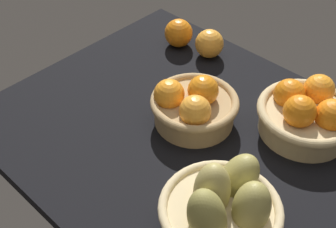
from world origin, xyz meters
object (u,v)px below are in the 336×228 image
basket_far_right (307,114)px  basket_near_right_pears (222,208)px  basket_center (193,106)px  loose_orange_back_gap (179,33)px  loose_orange_front_gap (209,44)px

basket_far_right → basket_near_right_pears: 33.28cm
basket_center → loose_orange_back_gap: 32.28cm
basket_far_right → basket_center: bearing=-142.7°
basket_near_right_pears → loose_orange_front_gap: bearing=132.2°
basket_far_right → basket_center: size_ratio=1.10×
basket_far_right → loose_orange_back_gap: bearing=172.4°
basket_near_right_pears → loose_orange_back_gap: 61.10cm
loose_orange_front_gap → loose_orange_back_gap: size_ratio=0.99×
loose_orange_back_gap → loose_orange_front_gap: bearing=11.4°
basket_far_right → loose_orange_back_gap: basket_far_right is taller
basket_center → loose_orange_back_gap: (-24.18, 21.37, -0.87)cm
loose_orange_front_gap → basket_near_right_pears: bearing=-47.8°
loose_orange_front_gap → loose_orange_back_gap: loose_orange_back_gap is taller
basket_near_right_pears → loose_orange_back_gap: (-46.91, 39.14, -1.03)cm
basket_far_right → basket_near_right_pears: bearing=-85.8°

